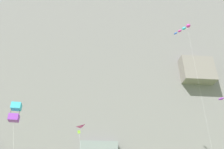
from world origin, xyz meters
name	(u,v)px	position (x,y,z in m)	size (l,w,h in m)	color
cliff_face	(99,92)	(0.01, 61.87, 34.20)	(180.00, 30.70, 68.46)	slate
kite_windsock_mid_left	(184,29)	(16.19, 28.44, 33.66)	(2.78, 3.91, 34.19)	#CC3399
kite_box_upper_mid	(15,112)	(-11.12, 21.06, 11.99)	(3.64, 2.52, 13.11)	#38B2D1
kite_delta_upper_left	(76,132)	(-3.75, 21.39, 9.83)	(2.93, 4.59, 10.18)	#CC3399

